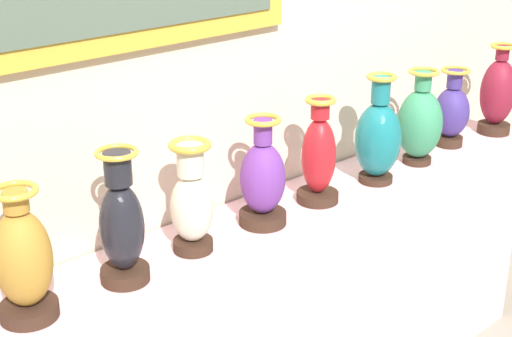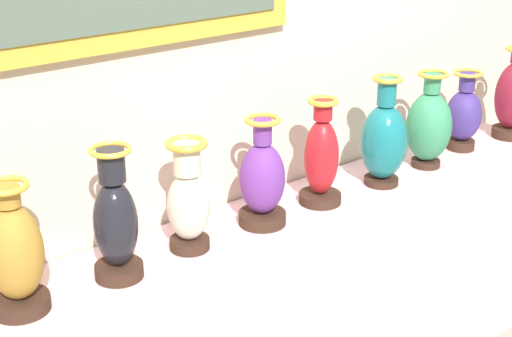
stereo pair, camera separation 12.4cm
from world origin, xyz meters
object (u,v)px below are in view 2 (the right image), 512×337
object	(u,v)px
vase_ivory	(188,201)
vase_violet	(262,181)
vase_ochre	(15,255)
vase_indigo	(464,115)
vase_teal	(384,140)
vase_crimson	(321,158)
vase_onyx	(116,222)
vase_jade	(429,125)

from	to	relation	value
vase_ivory	vase_violet	world-z (taller)	vase_violet
vase_ochre	vase_indigo	world-z (taller)	vase_ochre
vase_teal	vase_indigo	bearing A→B (deg)	4.36
vase_ivory	vase_crimson	world-z (taller)	vase_crimson
vase_teal	vase_indigo	xyz separation A→B (m)	(0.54, 0.04, -0.02)
vase_onyx	vase_ivory	world-z (taller)	vase_onyx
vase_onyx	vase_teal	xyz separation A→B (m)	(1.11, -0.02, 0.00)
vase_crimson	vase_teal	xyz separation A→B (m)	(0.29, -0.02, 0.01)
vase_ivory	vase_teal	world-z (taller)	vase_teal
vase_onyx	vase_jade	distance (m)	1.38
vase_ochre	vase_teal	world-z (taller)	vase_teal
vase_crimson	vase_indigo	world-z (taller)	vase_crimson
vase_violet	vase_jade	distance (m)	0.84
vase_ochre	vase_violet	world-z (taller)	vase_violet
vase_ivory	vase_ochre	bearing A→B (deg)	-179.75
vase_violet	vase_crimson	size ratio (longest dim) A/B	0.97
vase_crimson	vase_indigo	xyz separation A→B (m)	(0.84, 0.02, -0.02)
vase_indigo	vase_jade	bearing A→B (deg)	-173.31
vase_ivory	vase_teal	bearing A→B (deg)	-2.13
vase_crimson	vase_ochre	bearing A→B (deg)	179.75
vase_jade	vase_crimson	bearing A→B (deg)	178.53
vase_crimson	vase_indigo	size ratio (longest dim) A/B	1.14
vase_onyx	vase_crimson	xyz separation A→B (m)	(0.81, 0.01, -0.01)
vase_ivory	vase_crimson	distance (m)	0.55
vase_onyx	vase_ivory	xyz separation A→B (m)	(0.26, 0.01, -0.01)
vase_crimson	vase_indigo	distance (m)	0.84
vase_ivory	vase_indigo	world-z (taller)	vase_ivory
vase_jade	vase_teal	bearing A→B (deg)	-177.96
vase_ochre	vase_ivory	world-z (taller)	vase_ochre
vase_violet	vase_indigo	size ratio (longest dim) A/B	1.11
vase_teal	vase_jade	bearing A→B (deg)	2.04
vase_ochre	vase_ivory	xyz separation A→B (m)	(0.55, 0.00, -0.00)
vase_teal	vase_jade	world-z (taller)	vase_teal
vase_crimson	vase_indigo	bearing A→B (deg)	1.17
vase_violet	vase_teal	size ratio (longest dim) A/B	0.90
vase_teal	vase_violet	bearing A→B (deg)	177.62
vase_jade	vase_indigo	distance (m)	0.27
vase_onyx	vase_jade	bearing A→B (deg)	-0.33
vase_crimson	vase_teal	distance (m)	0.30
vase_crimson	vase_teal	world-z (taller)	vase_teal
vase_onyx	vase_jade	xyz separation A→B (m)	(1.38, -0.01, -0.01)
vase_crimson	vase_jade	distance (m)	0.57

